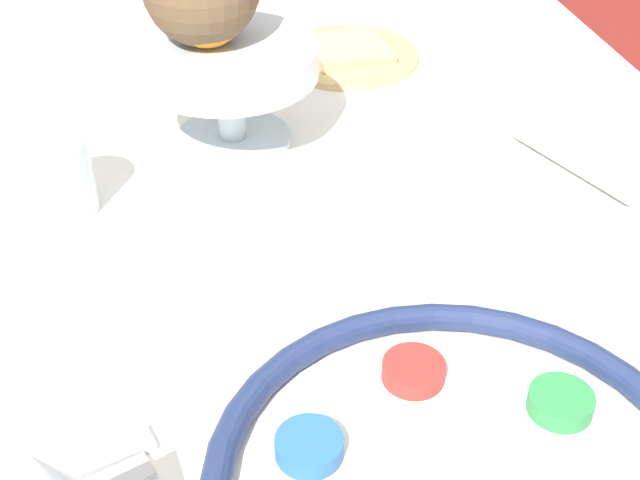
% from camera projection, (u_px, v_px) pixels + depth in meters
% --- Properties ---
extents(fruit_stand, '(0.18, 0.18, 0.11)m').
position_uv_depth(fruit_stand, '(228.00, 72.00, 0.86)').
color(fruit_stand, silver).
rests_on(fruit_stand, dining_table).
extents(orange_fruit, '(0.08, 0.08, 0.08)m').
position_uv_depth(orange_fruit, '(205.00, 5.00, 0.82)').
color(orange_fruit, orange).
rests_on(orange_fruit, fruit_stand).
extents(bread_plate, '(0.17, 0.17, 0.02)m').
position_uv_depth(bread_plate, '(348.00, 54.00, 1.06)').
color(bread_plate, tan).
rests_on(bread_plate, dining_table).
extents(napkin_roll, '(0.15, 0.09, 0.04)m').
position_uv_depth(napkin_roll, '(581.00, 151.00, 0.85)').
color(napkin_roll, white).
rests_on(napkin_roll, dining_table).
extents(cup_far, '(0.06, 0.06, 0.07)m').
position_uv_depth(cup_far, '(57.00, 176.00, 0.79)').
color(cup_far, silver).
rests_on(cup_far, dining_table).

